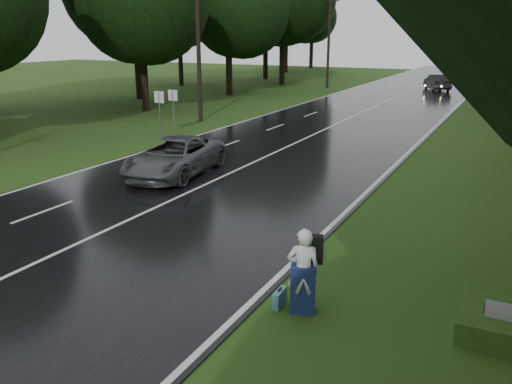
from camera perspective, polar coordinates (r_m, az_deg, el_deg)
ground at (r=15.05m, az=-20.19°, el=-6.09°), size 160.00×160.00×0.00m
road at (r=31.55m, az=7.13°, el=6.57°), size 12.00×140.00×0.04m
lane_center at (r=31.55m, az=7.13°, el=6.62°), size 0.12×140.00×0.01m
grey_car at (r=21.62m, az=-8.86°, el=3.83°), size 3.17×5.71×1.51m
far_car at (r=57.61m, az=19.13°, el=11.24°), size 3.44×5.05×1.58m
hitchhiker at (r=10.96m, az=5.24°, el=-8.84°), size 0.79×0.76×1.86m
suitcase at (r=11.42m, az=2.58°, el=-11.48°), size 0.17×0.52×0.37m
utility_pole_mid at (r=35.32m, az=-6.04°, el=7.67°), size 1.80×0.28×10.85m
utility_pole_far at (r=57.70m, az=7.73°, el=11.18°), size 1.80×0.28×9.76m
road_sign_a at (r=29.68m, az=-10.28°, el=5.74°), size 0.62×0.10×2.60m
road_sign_b at (r=30.68m, az=-8.86°, el=6.17°), size 0.62×0.10×2.57m
tree_left_d at (r=40.79m, az=-11.85°, el=8.65°), size 8.55×8.55×13.35m
tree_left_e at (r=50.48m, az=-2.92°, el=10.51°), size 8.32×8.32×13.00m
tree_left_f at (r=60.79m, az=2.82°, el=11.59°), size 10.74×10.74×16.78m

